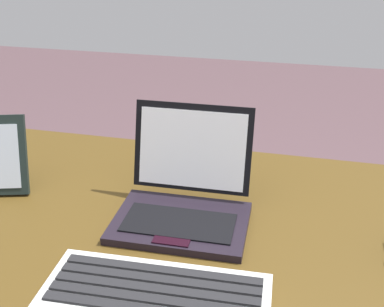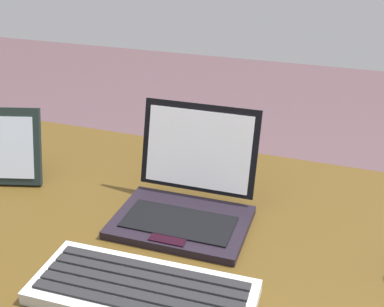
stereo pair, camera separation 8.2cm
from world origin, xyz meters
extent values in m
cube|color=#483312|center=(0.00, 0.00, 0.71)|extent=(1.33, 0.76, 0.03)
cylinder|color=black|center=(-0.60, 0.32, 0.35)|extent=(0.07, 0.07, 0.70)
cube|color=black|center=(-0.05, 0.02, 0.73)|extent=(0.25, 0.18, 0.01)
cube|color=black|center=(-0.05, 0.01, 0.74)|extent=(0.21, 0.10, 0.00)
cube|color=black|center=(-0.05, -0.04, 0.74)|extent=(0.07, 0.03, 0.00)
cube|color=black|center=(-0.05, 0.13, 0.84)|extent=(0.24, 0.06, 0.17)
cube|color=white|center=(-0.05, 0.13, 0.84)|extent=(0.21, 0.05, 0.15)
cube|color=#4CF259|center=(-0.05, 0.13, 0.84)|extent=(0.20, 0.01, 0.01)
cube|color=beige|center=(-0.03, -0.17, 0.74)|extent=(0.35, 0.15, 0.02)
cube|color=black|center=(-0.03, -0.20, 0.75)|extent=(0.31, 0.03, 0.00)
cube|color=black|center=(-0.03, -0.17, 0.75)|extent=(0.31, 0.03, 0.00)
cube|color=black|center=(-0.04, -0.15, 0.75)|extent=(0.31, 0.03, 0.00)
cube|color=black|center=(-0.04, -0.13, 0.75)|extent=(0.31, 0.03, 0.00)
cube|color=black|center=(-0.47, 0.09, 0.74)|extent=(0.02, 0.02, 0.03)
camera|label=1|loc=(0.14, -0.69, 1.24)|focal=44.39mm
camera|label=2|loc=(0.22, -0.67, 1.24)|focal=44.39mm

